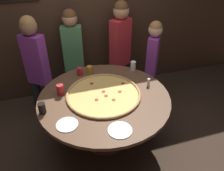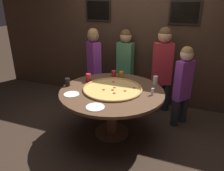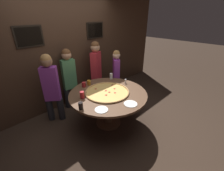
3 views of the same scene
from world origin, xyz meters
name	(u,v)px [view 1 (image 1 of 3)]	position (x,y,z in m)	size (l,w,h in m)	color
ground_plane	(105,140)	(0.00, 0.00, 0.00)	(24.00, 24.00, 0.00)	#38281E
back_wall	(79,14)	(0.00, 1.36, 1.30)	(6.40, 0.08, 2.60)	#3D281C
dining_table	(104,105)	(0.00, 0.00, 0.60)	(1.52, 1.52, 0.74)	brown
giant_pizza	(104,94)	(0.00, 0.03, 0.75)	(0.87, 0.87, 0.03)	#EAB75B
drink_cup_front_edge	(133,66)	(0.54, 0.46, 0.81)	(0.07, 0.07, 0.13)	white
drink_cup_centre_back	(90,70)	(-0.05, 0.56, 0.79)	(0.08, 0.08, 0.11)	#BC7A23
drink_cup_far_left	(80,71)	(-0.18, 0.56, 0.79)	(0.08, 0.08, 0.10)	#B22328
drink_cup_near_right	(60,90)	(-0.47, 0.19, 0.81)	(0.08, 0.08, 0.13)	#B22328
drink_cup_far_right	(42,108)	(-0.69, -0.09, 0.80)	(0.08, 0.08, 0.12)	black
white_plate_right_side	(120,130)	(0.00, -0.56, 0.74)	(0.23, 0.23, 0.01)	white
white_plate_far_back	(67,125)	(-0.47, -0.34, 0.74)	(0.22, 0.22, 0.01)	white
condiment_shaker	(149,82)	(0.58, 0.06, 0.79)	(0.04, 0.04, 0.10)	silver
diner_far_right	(152,58)	(0.94, 0.69, 0.75)	(0.29, 0.34, 1.32)	#232328
diner_far_left	(36,62)	(-0.73, 0.91, 0.84)	(0.37, 0.33, 1.48)	#232328
diner_side_right	(73,51)	(-0.18, 1.15, 0.82)	(0.38, 0.22, 1.45)	#232328
diner_centre_back	(120,45)	(0.55, 1.03, 0.88)	(0.40, 0.30, 1.54)	#232328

